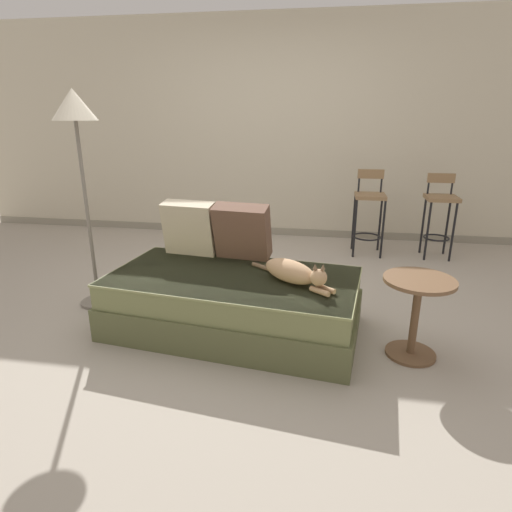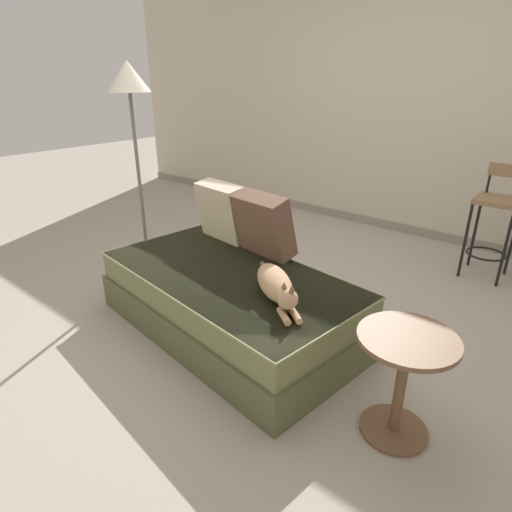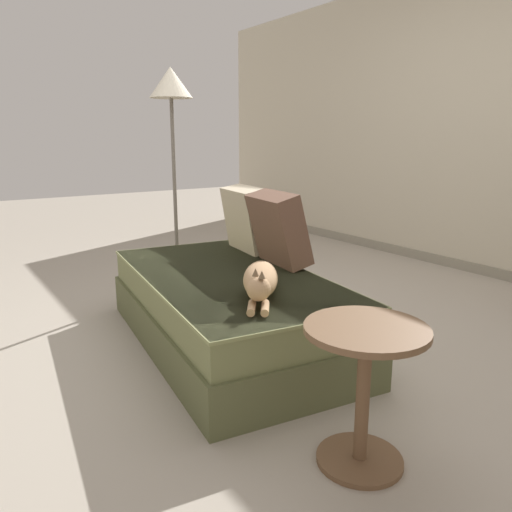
{
  "view_description": "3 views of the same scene",
  "coord_description": "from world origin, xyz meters",
  "px_view_note": "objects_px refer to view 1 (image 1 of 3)",
  "views": [
    {
      "loc": [
        0.62,
        -3.14,
        1.51
      ],
      "look_at": [
        0.15,
        -0.3,
        0.54
      ],
      "focal_mm": 30.0,
      "sensor_mm": 36.0,
      "label": 1
    },
    {
      "loc": [
        1.7,
        -2.18,
        1.58
      ],
      "look_at": [
        0.15,
        -0.3,
        0.54
      ],
      "focal_mm": 30.0,
      "sensor_mm": 36.0,
      "label": 2
    },
    {
      "loc": [
        2.35,
        -1.78,
        1.18
      ],
      "look_at": [
        0.15,
        -0.3,
        0.54
      ],
      "focal_mm": 35.0,
      "sensor_mm": 36.0,
      "label": 3
    }
  ],
  "objects_px": {
    "couch": "(233,302)",
    "bar_stool_near_window": "(369,207)",
    "bar_stool_by_doorway": "(440,208)",
    "floor_lamp": "(76,126)",
    "side_table": "(416,306)",
    "cat": "(293,272)",
    "throw_pillow_middle": "(243,232)",
    "throw_pillow_corner": "(190,228)"
  },
  "relations": [
    {
      "from": "couch",
      "to": "floor_lamp",
      "type": "distance_m",
      "value": 1.72
    },
    {
      "from": "cat",
      "to": "floor_lamp",
      "type": "distance_m",
      "value": 1.9
    },
    {
      "from": "couch",
      "to": "bar_stool_near_window",
      "type": "distance_m",
      "value": 2.29
    },
    {
      "from": "floor_lamp",
      "to": "throw_pillow_middle",
      "type": "bearing_deg",
      "value": 5.0
    },
    {
      "from": "throw_pillow_corner",
      "to": "side_table",
      "type": "relative_size",
      "value": 0.82
    },
    {
      "from": "couch",
      "to": "bar_stool_by_doorway",
      "type": "xyz_separation_m",
      "value": [
        1.82,
        1.99,
        0.33
      ]
    },
    {
      "from": "cat",
      "to": "side_table",
      "type": "bearing_deg",
      "value": -6.84
    },
    {
      "from": "throw_pillow_corner",
      "to": "floor_lamp",
      "type": "height_order",
      "value": "floor_lamp"
    },
    {
      "from": "bar_stool_by_doorway",
      "to": "side_table",
      "type": "relative_size",
      "value": 1.67
    },
    {
      "from": "couch",
      "to": "side_table",
      "type": "relative_size",
      "value": 3.47
    },
    {
      "from": "couch",
      "to": "floor_lamp",
      "type": "height_order",
      "value": "floor_lamp"
    },
    {
      "from": "side_table",
      "to": "cat",
      "type": "bearing_deg",
      "value": 173.16
    },
    {
      "from": "couch",
      "to": "side_table",
      "type": "distance_m",
      "value": 1.24
    },
    {
      "from": "couch",
      "to": "throw_pillow_middle",
      "type": "xyz_separation_m",
      "value": [
        0.0,
        0.36,
        0.43
      ]
    },
    {
      "from": "throw_pillow_corner",
      "to": "cat",
      "type": "height_order",
      "value": "throw_pillow_corner"
    },
    {
      "from": "couch",
      "to": "bar_stool_by_doorway",
      "type": "relative_size",
      "value": 2.08
    },
    {
      "from": "throw_pillow_middle",
      "to": "bar_stool_by_doorway",
      "type": "bearing_deg",
      "value": 41.87
    },
    {
      "from": "throw_pillow_corner",
      "to": "couch",
      "type": "bearing_deg",
      "value": -43.99
    },
    {
      "from": "throw_pillow_middle",
      "to": "bar_stool_by_doorway",
      "type": "height_order",
      "value": "bar_stool_by_doorway"
    },
    {
      "from": "cat",
      "to": "bar_stool_by_doorway",
      "type": "relative_size",
      "value": 0.69
    },
    {
      "from": "throw_pillow_corner",
      "to": "throw_pillow_middle",
      "type": "bearing_deg",
      "value": -7.34
    },
    {
      "from": "cat",
      "to": "bar_stool_by_doorway",
      "type": "bearing_deg",
      "value": 55.86
    },
    {
      "from": "side_table",
      "to": "couch",
      "type": "bearing_deg",
      "value": 172.66
    },
    {
      "from": "throw_pillow_corner",
      "to": "floor_lamp",
      "type": "relative_size",
      "value": 0.26
    },
    {
      "from": "throw_pillow_middle",
      "to": "floor_lamp",
      "type": "bearing_deg",
      "value": -175.0
    },
    {
      "from": "couch",
      "to": "bar_stool_near_window",
      "type": "height_order",
      "value": "bar_stool_near_window"
    },
    {
      "from": "couch",
      "to": "throw_pillow_corner",
      "type": "relative_size",
      "value": 4.23
    },
    {
      "from": "cat",
      "to": "throw_pillow_middle",
      "type": "bearing_deg",
      "value": 135.2
    },
    {
      "from": "couch",
      "to": "throw_pillow_corner",
      "type": "bearing_deg",
      "value": 136.01
    },
    {
      "from": "throw_pillow_corner",
      "to": "floor_lamp",
      "type": "xyz_separation_m",
      "value": [
        -0.77,
        -0.16,
        0.77
      ]
    },
    {
      "from": "floor_lamp",
      "to": "bar_stool_near_window",
      "type": "bearing_deg",
      "value": 37.13
    },
    {
      "from": "throw_pillow_middle",
      "to": "side_table",
      "type": "height_order",
      "value": "throw_pillow_middle"
    },
    {
      "from": "couch",
      "to": "bar_stool_by_doorway",
      "type": "bearing_deg",
      "value": 47.56
    },
    {
      "from": "throw_pillow_middle",
      "to": "bar_stool_near_window",
      "type": "distance_m",
      "value": 1.97
    },
    {
      "from": "bar_stool_near_window",
      "to": "bar_stool_by_doorway",
      "type": "height_order",
      "value": "bar_stool_near_window"
    },
    {
      "from": "cat",
      "to": "floor_lamp",
      "type": "height_order",
      "value": "floor_lamp"
    },
    {
      "from": "couch",
      "to": "throw_pillow_corner",
      "type": "xyz_separation_m",
      "value": [
        -0.43,
        0.42,
        0.42
      ]
    },
    {
      "from": "bar_stool_near_window",
      "to": "floor_lamp",
      "type": "height_order",
      "value": "floor_lamp"
    },
    {
      "from": "bar_stool_by_doorway",
      "to": "bar_stool_near_window",
      "type": "bearing_deg",
      "value": -179.96
    },
    {
      "from": "floor_lamp",
      "to": "couch",
      "type": "bearing_deg",
      "value": -12.0
    },
    {
      "from": "bar_stool_by_doorway",
      "to": "throw_pillow_middle",
      "type": "bearing_deg",
      "value": -138.13
    },
    {
      "from": "bar_stool_by_doorway",
      "to": "floor_lamp",
      "type": "xyz_separation_m",
      "value": [
        -3.03,
        -1.74,
        0.87
      ]
    }
  ]
}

